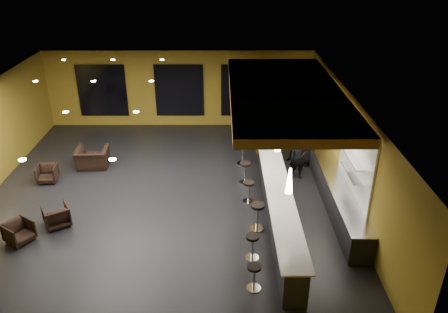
{
  "coord_description": "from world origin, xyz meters",
  "views": [
    {
      "loc": [
        1.93,
        -12.65,
        7.83
      ],
      "look_at": [
        2.0,
        0.5,
        1.3
      ],
      "focal_mm": 35.0,
      "sensor_mm": 36.0,
      "label": 1
    }
  ],
  "objects_px": {
    "pendant_0": "(290,181)",
    "staff_a": "(298,158)",
    "bar_stool_3": "(249,189)",
    "prep_counter": "(336,194)",
    "bar_stool_5": "(243,151)",
    "armchair_a": "(19,232)",
    "bar_stool_1": "(252,244)",
    "bar_stool_4": "(245,170)",
    "staff_c": "(309,146)",
    "bar_stool_2": "(257,213)",
    "armchair_c": "(47,174)",
    "bar_stool_0": "(254,274)",
    "pendant_1": "(278,140)",
    "bar_counter": "(277,200)",
    "column": "(265,111)",
    "armchair_d": "(92,158)",
    "armchair_b": "(56,216)",
    "pendant_2": "(270,111)",
    "staff_b": "(298,143)"
  },
  "relations": [
    {
      "from": "column",
      "to": "bar_stool_1",
      "type": "distance_m",
      "value": 6.94
    },
    {
      "from": "bar_stool_0",
      "to": "bar_stool_3",
      "type": "relative_size",
      "value": 0.95
    },
    {
      "from": "armchair_a",
      "to": "armchair_c",
      "type": "height_order",
      "value": "armchair_a"
    },
    {
      "from": "armchair_d",
      "to": "bar_stool_3",
      "type": "bearing_deg",
      "value": 153.58
    },
    {
      "from": "armchair_a",
      "to": "bar_stool_5",
      "type": "relative_size",
      "value": 0.82
    },
    {
      "from": "staff_a",
      "to": "bar_stool_3",
      "type": "height_order",
      "value": "staff_a"
    },
    {
      "from": "staff_c",
      "to": "bar_stool_1",
      "type": "bearing_deg",
      "value": -137.58
    },
    {
      "from": "pendant_2",
      "to": "bar_stool_4",
      "type": "height_order",
      "value": "pendant_2"
    },
    {
      "from": "pendant_0",
      "to": "armchair_b",
      "type": "relative_size",
      "value": 0.94
    },
    {
      "from": "bar_counter",
      "to": "column",
      "type": "relative_size",
      "value": 2.29
    },
    {
      "from": "bar_counter",
      "to": "staff_c",
      "type": "xyz_separation_m",
      "value": [
        1.6,
        3.43,
        0.28
      ]
    },
    {
      "from": "column",
      "to": "bar_stool_4",
      "type": "xyz_separation_m",
      "value": [
        -0.9,
        -2.61,
        -1.23
      ]
    },
    {
      "from": "column",
      "to": "pendant_1",
      "type": "xyz_separation_m",
      "value": [
        0.0,
        -4.1,
        0.6
      ]
    },
    {
      "from": "bar_stool_1",
      "to": "bar_stool_2",
      "type": "xyz_separation_m",
      "value": [
        0.24,
        1.37,
        0.07
      ]
    },
    {
      "from": "pendant_1",
      "to": "bar_stool_1",
      "type": "xyz_separation_m",
      "value": [
        -0.9,
        -2.66,
        -1.87
      ]
    },
    {
      "from": "staff_c",
      "to": "armchair_a",
      "type": "xyz_separation_m",
      "value": [
        -9.16,
        -4.8,
        -0.46
      ]
    },
    {
      "from": "staff_c",
      "to": "armchair_a",
      "type": "height_order",
      "value": "staff_c"
    },
    {
      "from": "pendant_1",
      "to": "bar_stool_2",
      "type": "relative_size",
      "value": 0.82
    },
    {
      "from": "bar_stool_1",
      "to": "bar_stool_4",
      "type": "relative_size",
      "value": 0.93
    },
    {
      "from": "bar_stool_2",
      "to": "bar_stool_5",
      "type": "xyz_separation_m",
      "value": [
        -0.25,
        4.26,
        -0.0
      ]
    },
    {
      "from": "armchair_b",
      "to": "bar_stool_1",
      "type": "bearing_deg",
      "value": 133.67
    },
    {
      "from": "pendant_0",
      "to": "bar_stool_0",
      "type": "bearing_deg",
      "value": -125.1
    },
    {
      "from": "column",
      "to": "armchair_a",
      "type": "relative_size",
      "value": 4.97
    },
    {
      "from": "bar_stool_4",
      "to": "pendant_0",
      "type": "bearing_deg",
      "value": -77.32
    },
    {
      "from": "pendant_1",
      "to": "staff_c",
      "type": "relative_size",
      "value": 0.45
    },
    {
      "from": "prep_counter",
      "to": "staff_c",
      "type": "xyz_separation_m",
      "value": [
        -0.4,
        2.93,
        0.35
      ]
    },
    {
      "from": "staff_a",
      "to": "bar_stool_0",
      "type": "height_order",
      "value": "staff_a"
    },
    {
      "from": "column",
      "to": "bar_stool_4",
      "type": "bearing_deg",
      "value": -108.97
    },
    {
      "from": "prep_counter",
      "to": "armchair_d",
      "type": "distance_m",
      "value": 9.09
    },
    {
      "from": "pendant_0",
      "to": "staff_a",
      "type": "bearing_deg",
      "value": 76.88
    },
    {
      "from": "staff_a",
      "to": "armchair_a",
      "type": "relative_size",
      "value": 2.27
    },
    {
      "from": "pendant_0",
      "to": "armchair_d",
      "type": "distance_m",
      "value": 8.71
    },
    {
      "from": "pendant_2",
      "to": "staff_b",
      "type": "relative_size",
      "value": 0.41
    },
    {
      "from": "column",
      "to": "armchair_d",
      "type": "height_order",
      "value": "column"
    },
    {
      "from": "bar_stool_0",
      "to": "bar_stool_2",
      "type": "xyz_separation_m",
      "value": [
        0.27,
        2.54,
        0.09
      ]
    },
    {
      "from": "staff_a",
      "to": "bar_stool_0",
      "type": "xyz_separation_m",
      "value": [
        -1.95,
        -5.71,
        -0.34
      ]
    },
    {
      "from": "armchair_b",
      "to": "bar_stool_2",
      "type": "bearing_deg",
      "value": 146.82
    },
    {
      "from": "armchair_a",
      "to": "bar_stool_3",
      "type": "distance_m",
      "value": 7.04
    },
    {
      "from": "staff_b",
      "to": "armchair_b",
      "type": "distance_m",
      "value": 9.0
    },
    {
      "from": "prep_counter",
      "to": "bar_stool_5",
      "type": "relative_size",
      "value": 7.01
    },
    {
      "from": "pendant_0",
      "to": "armchair_c",
      "type": "distance_m",
      "value": 9.24
    },
    {
      "from": "prep_counter",
      "to": "column",
      "type": "bearing_deg",
      "value": 116.0
    },
    {
      "from": "bar_stool_5",
      "to": "armchair_d",
      "type": "bearing_deg",
      "value": -177.8
    },
    {
      "from": "armchair_c",
      "to": "bar_stool_5",
      "type": "height_order",
      "value": "bar_stool_5"
    },
    {
      "from": "bar_counter",
      "to": "armchair_d",
      "type": "relative_size",
      "value": 6.74
    },
    {
      "from": "armchair_a",
      "to": "bar_stool_2",
      "type": "relative_size",
      "value": 0.82
    },
    {
      "from": "bar_stool_3",
      "to": "column",
      "type": "bearing_deg",
      "value": 77.8
    },
    {
      "from": "pendant_0",
      "to": "bar_stool_2",
      "type": "xyz_separation_m",
      "value": [
        -0.67,
        1.21,
        -1.8
      ]
    },
    {
      "from": "column",
      "to": "armchair_a",
      "type": "bearing_deg",
      "value": -141.72
    },
    {
      "from": "column",
      "to": "bar_stool_1",
      "type": "xyz_separation_m",
      "value": [
        -0.9,
        -6.76,
        -1.27
      ]
    }
  ]
}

